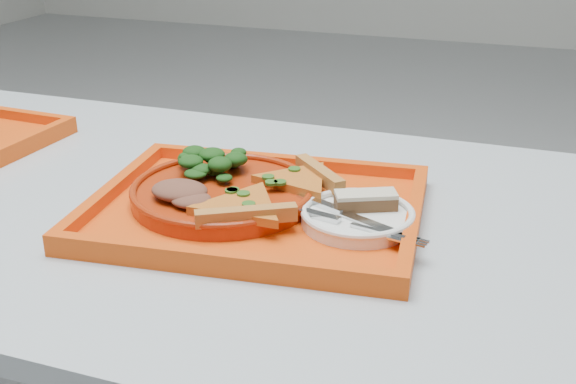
% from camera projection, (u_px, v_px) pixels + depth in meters
% --- Properties ---
extents(table, '(1.60, 0.80, 0.75)m').
position_uv_depth(table, '(122.00, 233.00, 1.13)').
color(table, '#A5AEBA').
rests_on(table, ground).
extents(tray_main, '(0.49, 0.40, 0.01)m').
position_uv_depth(tray_main, '(256.00, 213.00, 1.01)').
color(tray_main, '#D9440B').
rests_on(tray_main, table).
extents(dinner_plate, '(0.26, 0.26, 0.02)m').
position_uv_depth(dinner_plate, '(223.00, 195.00, 1.03)').
color(dinner_plate, '#9B270A').
rests_on(dinner_plate, tray_main).
extents(side_plate, '(0.15, 0.15, 0.01)m').
position_uv_depth(side_plate, '(358.00, 219.00, 0.96)').
color(side_plate, white).
rests_on(side_plate, tray_main).
extents(pizza_slice_a, '(0.19, 0.19, 0.02)m').
position_uv_depth(pizza_slice_a, '(243.00, 204.00, 0.95)').
color(pizza_slice_a, gold).
rests_on(pizza_slice_a, dinner_plate).
extents(pizza_slice_b, '(0.18, 0.18, 0.02)m').
position_uv_depth(pizza_slice_b, '(298.00, 177.00, 1.04)').
color(pizza_slice_b, gold).
rests_on(pizza_slice_b, dinner_plate).
extents(salad_heap, '(0.09, 0.08, 0.04)m').
position_uv_depth(salad_heap, '(209.00, 159.00, 1.07)').
color(salad_heap, black).
rests_on(salad_heap, dinner_plate).
extents(meat_portion, '(0.08, 0.06, 0.02)m').
position_uv_depth(meat_portion, '(180.00, 190.00, 0.99)').
color(meat_portion, brown).
rests_on(meat_portion, dinner_plate).
extents(dessert_bar, '(0.09, 0.06, 0.02)m').
position_uv_depth(dessert_bar, '(366.00, 200.00, 0.97)').
color(dessert_bar, '#452F17').
rests_on(dessert_bar, side_plate).
extents(knife, '(0.18, 0.09, 0.01)m').
position_uv_depth(knife, '(352.00, 215.00, 0.94)').
color(knife, silver).
rests_on(knife, side_plate).
extents(fork, '(0.19, 0.06, 0.01)m').
position_uv_depth(fork, '(350.00, 223.00, 0.92)').
color(fork, silver).
rests_on(fork, side_plate).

